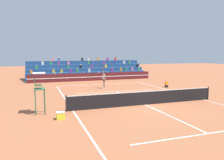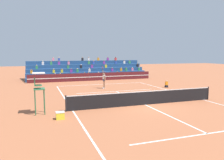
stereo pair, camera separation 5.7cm
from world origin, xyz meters
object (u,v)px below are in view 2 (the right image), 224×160
Objects in this scene: umpire_chair at (39,88)px; equipment_cooler at (60,115)px; tennis_player at (104,80)px; tennis_ball at (149,88)px; ball_kid_courtside at (166,85)px.

umpire_chair is 5.34× the size of equipment_cooler.
equipment_cooler is at bearing -55.15° from umpire_chair.
tennis_player is 5.22m from tennis_ball.
umpire_chair is 11.15m from tennis_player.
tennis_ball is (-2.16, 0.13, -0.30)m from ball_kid_courtside.
tennis_player is (-7.08, 1.62, 0.66)m from ball_kid_courtside.
tennis_player is at bearing 167.07° from ball_kid_courtside.
umpire_chair is at bearing -153.53° from ball_kid_courtside.
ball_kid_courtside is 15.57m from equipment_cooler.
equipment_cooler reaches higher than tennis_ball.
tennis_ball is 13.91m from equipment_cooler.
ball_kid_courtside is at bearing -12.93° from tennis_player.
tennis_player is (7.01, 8.64, -0.73)m from umpire_chair.
ball_kid_courtside reaches higher than tennis_ball.
tennis_ball is at bearing 176.57° from ball_kid_courtside.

